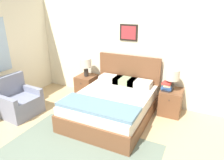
% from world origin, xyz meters
% --- Properties ---
extents(wall_back, '(7.71, 0.09, 2.60)m').
position_xyz_m(wall_back, '(-0.00, 2.70, 1.30)').
color(wall_back, beige).
rests_on(wall_back, ground_plane).
extents(wall_left, '(0.08, 5.07, 2.60)m').
position_xyz_m(wall_left, '(-2.69, 1.31, 1.31)').
color(wall_left, beige).
rests_on(wall_left, ground_plane).
extents(area_rug_main, '(2.54, 1.57, 0.01)m').
position_xyz_m(area_rug_main, '(-0.13, 0.41, 0.00)').
color(area_rug_main, slate).
rests_on(area_rug_main, ground_plane).
extents(bed, '(1.54, 1.95, 1.16)m').
position_xyz_m(bed, '(-0.11, 1.68, 0.30)').
color(bed, brown).
rests_on(bed, ground_plane).
extents(armchair, '(0.76, 0.79, 0.85)m').
position_xyz_m(armchair, '(-2.04, 0.91, 0.28)').
color(armchair, gray).
rests_on(armchair, ground_plane).
extents(nightstand_near_window, '(0.46, 0.53, 0.56)m').
position_xyz_m(nightstand_near_window, '(-1.19, 2.37, 0.28)').
color(nightstand_near_window, brown).
rests_on(nightstand_near_window, ground_plane).
extents(nightstand_by_door, '(0.46, 0.53, 0.56)m').
position_xyz_m(nightstand_by_door, '(0.98, 2.37, 0.28)').
color(nightstand_by_door, brown).
rests_on(nightstand_by_door, ground_plane).
extents(table_lamp_near_window, '(0.29, 0.29, 0.47)m').
position_xyz_m(table_lamp_near_window, '(-1.18, 2.35, 0.88)').
color(table_lamp_near_window, '#2D2823').
rests_on(table_lamp_near_window, nightstand_near_window).
extents(table_lamp_by_door, '(0.29, 0.29, 0.47)m').
position_xyz_m(table_lamp_by_door, '(0.96, 2.35, 0.88)').
color(table_lamp_by_door, '#2D2823').
rests_on(table_lamp_by_door, nightstand_by_door).
extents(book_thick_bottom, '(0.20, 0.24, 0.03)m').
position_xyz_m(book_thick_bottom, '(0.87, 2.32, 0.57)').
color(book_thick_bottom, '#232328').
rests_on(book_thick_bottom, nightstand_by_door).
extents(book_hardcover_middle, '(0.23, 0.21, 0.04)m').
position_xyz_m(book_hardcover_middle, '(0.87, 2.32, 0.61)').
color(book_hardcover_middle, '#335693').
rests_on(book_hardcover_middle, book_thick_bottom).
extents(book_novel_upper, '(0.21, 0.26, 0.04)m').
position_xyz_m(book_novel_upper, '(0.87, 2.32, 0.65)').
color(book_novel_upper, '#335693').
rests_on(book_novel_upper, book_hardcover_middle).
extents(book_slim_near_top, '(0.17, 0.27, 0.04)m').
position_xyz_m(book_slim_near_top, '(0.87, 2.32, 0.69)').
color(book_slim_near_top, beige).
rests_on(book_slim_near_top, book_novel_upper).
extents(book_paperback_top, '(0.21, 0.27, 0.04)m').
position_xyz_m(book_paperback_top, '(0.87, 2.32, 0.73)').
color(book_paperback_top, '#B7332D').
rests_on(book_paperback_top, book_slim_near_top).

